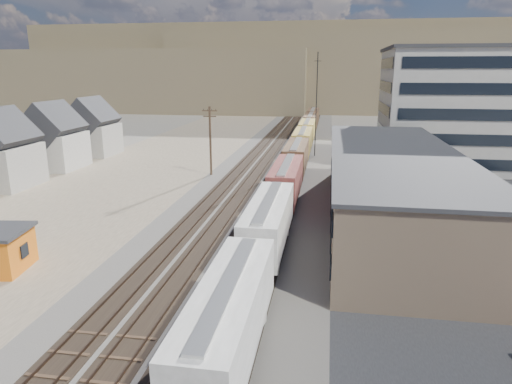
# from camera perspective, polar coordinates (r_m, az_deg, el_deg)

# --- Properties ---
(ground) EXTENTS (300.00, 300.00, 0.00)m
(ground) POSITION_cam_1_polar(r_m,az_deg,el_deg) (27.75, -10.75, -18.03)
(ground) COLOR #6B6356
(ground) RESTS_ON ground
(ballast_bed) EXTENTS (18.00, 200.00, 0.06)m
(ballast_bed) POSITION_cam_1_polar(r_m,az_deg,el_deg) (73.77, 2.38, 3.28)
(ballast_bed) COLOR #4C4742
(ballast_bed) RESTS_ON ground
(dirt_yard) EXTENTS (24.00, 180.00, 0.03)m
(dirt_yard) POSITION_cam_1_polar(r_m,az_deg,el_deg) (69.63, -15.23, 2.04)
(dirt_yard) COLOR #6E614B
(dirt_yard) RESTS_ON ground
(asphalt_lot) EXTENTS (26.00, 120.00, 0.04)m
(asphalt_lot) POSITION_cam_1_polar(r_m,az_deg,el_deg) (60.21, 21.82, -0.51)
(asphalt_lot) COLOR #232326
(asphalt_lot) RESTS_ON ground
(rail_tracks) EXTENTS (11.40, 200.00, 0.24)m
(rail_tracks) POSITION_cam_1_polar(r_m,az_deg,el_deg) (73.82, 1.95, 3.36)
(rail_tracks) COLOR black
(rail_tracks) RESTS_ON ground
(freight_train) EXTENTS (3.00, 119.74, 4.46)m
(freight_train) POSITION_cam_1_polar(r_m,az_deg,el_deg) (74.73, 5.48, 5.53)
(freight_train) COLOR black
(freight_train) RESTS_ON ground
(warehouse) EXTENTS (12.40, 40.40, 7.25)m
(warehouse) POSITION_cam_1_polar(r_m,az_deg,el_deg) (48.53, 16.59, 0.84)
(warehouse) COLOR tan
(warehouse) RESTS_ON ground
(office_tower) EXTENTS (22.60, 18.60, 18.45)m
(office_tower) POSITION_cam_1_polar(r_m,az_deg,el_deg) (79.33, 23.71, 9.62)
(office_tower) COLOR #9E998E
(office_tower) RESTS_ON ground
(utility_pole_north) EXTENTS (2.20, 0.32, 10.00)m
(utility_pole_north) POSITION_cam_1_polar(r_m,az_deg,el_deg) (66.67, -5.73, 6.56)
(utility_pole_north) COLOR #382619
(utility_pole_north) RESTS_ON ground
(radio_mast) EXTENTS (1.20, 0.16, 18.00)m
(radio_mast) POSITION_cam_1_polar(r_m,az_deg,el_deg) (81.98, 7.55, 10.77)
(radio_mast) COLOR black
(radio_mast) RESTS_ON ground
(hills_north) EXTENTS (265.00, 80.00, 32.00)m
(hills_north) POSITION_cam_1_polar(r_m,az_deg,el_deg) (189.84, 6.89, 14.63)
(hills_north) COLOR brown
(hills_north) RESTS_ON ground
(maintenance_shed) EXTENTS (4.10, 4.96, 3.31)m
(maintenance_shed) POSITION_cam_1_polar(r_m,az_deg,el_deg) (40.15, -28.99, -6.34)
(maintenance_shed) COLOR orange
(maintenance_shed) RESTS_ON ground
(parked_car_blue) EXTENTS (4.20, 5.37, 1.36)m
(parked_car_blue) POSITION_cam_1_polar(r_m,az_deg,el_deg) (82.09, 17.53, 4.26)
(parked_car_blue) COLOR navy
(parked_car_blue) RESTS_ON ground
(parked_car_far) EXTENTS (3.50, 4.84, 1.53)m
(parked_car_far) POSITION_cam_1_polar(r_m,az_deg,el_deg) (79.25, 22.55, 3.50)
(parked_car_far) COLOR white
(parked_car_far) RESTS_ON ground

